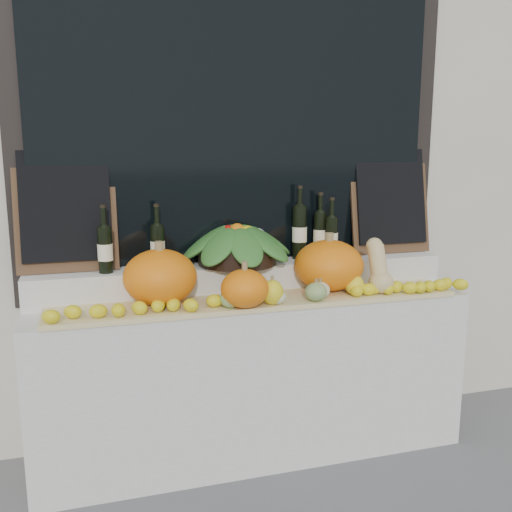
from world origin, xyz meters
TOP-DOWN VIEW (x-y plane):
  - storefront_facade at (0.00, 2.25)m, footprint 7.00×0.94m
  - display_sill at (0.00, 1.52)m, footprint 2.30×0.55m
  - rear_tier at (0.00, 1.68)m, footprint 2.30×0.25m
  - straw_bedding at (0.00, 1.40)m, footprint 2.10×0.32m
  - pumpkin_left at (-0.49, 1.45)m, footprint 0.43×0.43m
  - pumpkin_right at (0.41, 1.47)m, footprint 0.38×0.38m
  - pumpkin_center at (-0.11, 1.28)m, footprint 0.30×0.30m
  - butternut_squash at (0.65, 1.36)m, footprint 0.13×0.20m
  - decorative_gourds at (0.17, 1.30)m, footprint 0.78×0.16m
  - lemon_heap at (0.00, 1.29)m, footprint 2.20×0.16m
  - produce_bowl at (-0.04, 1.66)m, footprint 0.65×0.65m
  - wine_bottle_far_left at (-0.74, 1.64)m, footprint 0.08×0.08m
  - wine_bottle_near_left at (-0.47, 1.67)m, footprint 0.08×0.08m
  - wine_bottle_tall at (0.33, 1.70)m, footprint 0.08×0.08m
  - wine_bottle_near_right at (0.45, 1.70)m, footprint 0.08×0.08m
  - wine_bottle_far_right at (0.50, 1.65)m, footprint 0.08×0.08m
  - chalkboard_left at (-0.92, 1.74)m, footprint 0.50×0.14m
  - chalkboard_right at (0.92, 1.74)m, footprint 0.50×0.14m

SIDE VIEW (x-z plane):
  - display_sill at x=0.00m, z-range 0.00..0.88m
  - straw_bedding at x=0.00m, z-range 0.88..0.90m
  - lemon_heap at x=0.00m, z-range 0.91..0.97m
  - decorative_gourds at x=0.17m, z-range 0.88..1.03m
  - rear_tier at x=0.00m, z-range 0.88..1.04m
  - pumpkin_center at x=-0.11m, z-range 0.91..1.09m
  - butternut_squash at x=0.65m, z-range 0.89..1.17m
  - pumpkin_right at x=0.41m, z-range 0.91..1.18m
  - pumpkin_left at x=-0.49m, z-range 0.91..1.18m
  - produce_bowl at x=-0.04m, z-range 1.03..1.27m
  - wine_bottle_near_left at x=-0.47m, z-range 0.99..1.33m
  - wine_bottle_far_left at x=-0.74m, z-range 0.99..1.34m
  - wine_bottle_far_right at x=0.50m, z-range 0.99..1.34m
  - wine_bottle_near_right at x=0.45m, z-range 0.99..1.36m
  - wine_bottle_tall at x=0.33m, z-range 0.99..1.40m
  - chalkboard_left at x=-0.92m, z-range 1.05..1.67m
  - chalkboard_right at x=0.92m, z-range 1.05..1.67m
  - storefront_facade at x=0.00m, z-range 0.00..4.50m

